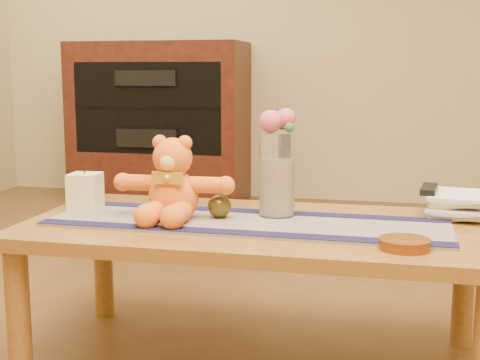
% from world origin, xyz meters
% --- Properties ---
extents(wall_back, '(5.50, 0.00, 5.50)m').
position_xyz_m(wall_back, '(0.00, 2.75, 1.35)').
color(wall_back, tan).
rests_on(wall_back, floor).
extents(coffee_table_top, '(1.40, 0.70, 0.04)m').
position_xyz_m(coffee_table_top, '(0.00, 0.00, 0.43)').
color(coffee_table_top, brown).
rests_on(coffee_table_top, floor).
extents(table_leg_fl, '(0.07, 0.07, 0.41)m').
position_xyz_m(table_leg_fl, '(-0.64, -0.29, 0.21)').
color(table_leg_fl, brown).
rests_on(table_leg_fl, floor).
extents(table_leg_bl, '(0.07, 0.07, 0.41)m').
position_xyz_m(table_leg_bl, '(-0.64, 0.29, 0.21)').
color(table_leg_bl, brown).
rests_on(table_leg_bl, floor).
extents(table_leg_br, '(0.07, 0.07, 0.41)m').
position_xyz_m(table_leg_br, '(0.64, 0.29, 0.21)').
color(table_leg_br, brown).
rests_on(table_leg_br, floor).
extents(persian_runner, '(1.20, 0.36, 0.01)m').
position_xyz_m(persian_runner, '(-0.03, -0.02, 0.45)').
color(persian_runner, '#211A4A').
rests_on(persian_runner, coffee_table_top).
extents(runner_border_near, '(1.20, 0.07, 0.00)m').
position_xyz_m(runner_border_near, '(-0.03, -0.17, 0.46)').
color(runner_border_near, '#141236').
rests_on(runner_border_near, persian_runner).
extents(runner_border_far, '(1.20, 0.07, 0.00)m').
position_xyz_m(runner_border_far, '(-0.02, 0.12, 0.46)').
color(runner_border_far, '#141236').
rests_on(runner_border_far, persian_runner).
extents(teddy_bear, '(0.36, 0.30, 0.24)m').
position_xyz_m(teddy_bear, '(-0.26, -0.02, 0.58)').
color(teddy_bear, orange).
rests_on(teddy_bear, persian_runner).
extents(pillar_candle, '(0.10, 0.10, 0.12)m').
position_xyz_m(pillar_candle, '(-0.58, 0.05, 0.52)').
color(pillar_candle, beige).
rests_on(pillar_candle, persian_runner).
extents(candle_wick, '(0.00, 0.00, 0.01)m').
position_xyz_m(candle_wick, '(-0.58, 0.05, 0.58)').
color(candle_wick, black).
rests_on(candle_wick, pillar_candle).
extents(glass_vase, '(0.11, 0.11, 0.26)m').
position_xyz_m(glass_vase, '(0.05, 0.08, 0.59)').
color(glass_vase, silver).
rests_on(glass_vase, persian_runner).
extents(potpourri_fill, '(0.09, 0.09, 0.18)m').
position_xyz_m(potpourri_fill, '(0.05, 0.08, 0.55)').
color(potpourri_fill, beige).
rests_on(potpourri_fill, glass_vase).
extents(rose_left, '(0.07, 0.07, 0.07)m').
position_xyz_m(rose_left, '(0.03, 0.07, 0.75)').
color(rose_left, '#DE4E6A').
rests_on(rose_left, glass_vase).
extents(rose_right, '(0.06, 0.06, 0.06)m').
position_xyz_m(rose_right, '(0.07, 0.09, 0.76)').
color(rose_right, '#DE4E6A').
rests_on(rose_right, glass_vase).
extents(blue_flower_back, '(0.04, 0.04, 0.04)m').
position_xyz_m(blue_flower_back, '(0.06, 0.12, 0.75)').
color(blue_flower_back, '#48569D').
rests_on(blue_flower_back, glass_vase).
extents(blue_flower_side, '(0.04, 0.04, 0.04)m').
position_xyz_m(blue_flower_side, '(0.02, 0.10, 0.74)').
color(blue_flower_side, '#48569D').
rests_on(blue_flower_side, glass_vase).
extents(leaf_sprig, '(0.03, 0.03, 0.03)m').
position_xyz_m(leaf_sprig, '(0.09, 0.06, 0.74)').
color(leaf_sprig, '#33662D').
rests_on(leaf_sprig, glass_vase).
extents(bronze_ball, '(0.10, 0.10, 0.07)m').
position_xyz_m(bronze_ball, '(-0.12, 0.01, 0.49)').
color(bronze_ball, '#493E18').
rests_on(bronze_ball, persian_runner).
extents(book_bottom, '(0.18, 0.23, 0.02)m').
position_xyz_m(book_bottom, '(0.51, 0.24, 0.46)').
color(book_bottom, beige).
rests_on(book_bottom, coffee_table_top).
extents(book_lower, '(0.21, 0.25, 0.02)m').
position_xyz_m(book_lower, '(0.52, 0.24, 0.48)').
color(book_lower, beige).
rests_on(book_lower, book_bottom).
extents(book_upper, '(0.17, 0.22, 0.02)m').
position_xyz_m(book_upper, '(0.51, 0.24, 0.50)').
color(book_upper, beige).
rests_on(book_upper, book_lower).
extents(book_top, '(0.20, 0.25, 0.02)m').
position_xyz_m(book_top, '(0.52, 0.24, 0.52)').
color(book_top, beige).
rests_on(book_top, book_upper).
extents(tv_remote, '(0.06, 0.16, 0.02)m').
position_xyz_m(tv_remote, '(0.51, 0.23, 0.54)').
color(tv_remote, black).
rests_on(tv_remote, book_top).
extents(amber_dish, '(0.16, 0.16, 0.03)m').
position_xyz_m(amber_dish, '(0.43, -0.21, 0.46)').
color(amber_dish, '#BF5914').
rests_on(amber_dish, coffee_table_top).
extents(media_cabinet, '(1.20, 0.50, 1.10)m').
position_xyz_m(media_cabinet, '(-1.20, 2.48, 0.55)').
color(media_cabinet, black).
rests_on(media_cabinet, floor).
extents(cabinet_cavity, '(1.02, 0.03, 0.61)m').
position_xyz_m(cabinet_cavity, '(-1.20, 2.25, 0.66)').
color(cabinet_cavity, black).
rests_on(cabinet_cavity, media_cabinet).
extents(cabinet_shelf, '(1.02, 0.20, 0.02)m').
position_xyz_m(cabinet_shelf, '(-1.20, 2.33, 0.66)').
color(cabinet_shelf, black).
rests_on(cabinet_shelf, media_cabinet).
extents(stereo_upper, '(0.42, 0.28, 0.10)m').
position_xyz_m(stereo_upper, '(-1.20, 2.35, 0.86)').
color(stereo_upper, black).
rests_on(stereo_upper, media_cabinet).
extents(stereo_lower, '(0.42, 0.28, 0.12)m').
position_xyz_m(stereo_lower, '(-1.20, 2.35, 0.46)').
color(stereo_lower, black).
rests_on(stereo_lower, media_cabinet).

